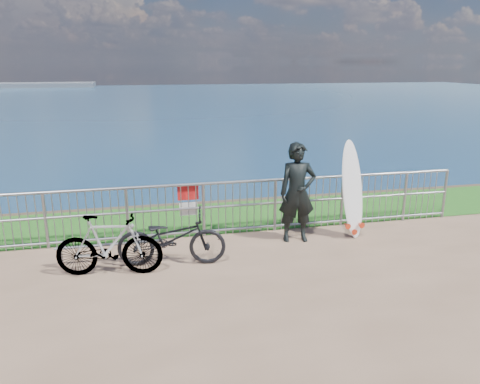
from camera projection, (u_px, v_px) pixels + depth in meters
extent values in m
plane|color=#1B5417|center=(219.00, 217.00, 10.70)|extent=(120.00, 120.00, 0.00)
cube|color=brown|center=(212.00, 292.00, 12.51)|extent=(120.00, 0.30, 5.00)
plane|color=navy|center=(143.00, 105.00, 94.11)|extent=(260.00, 260.00, 0.00)
cylinder|color=gray|center=(228.00, 182.00, 9.38)|extent=(10.00, 0.06, 0.06)
cylinder|color=gray|center=(228.00, 206.00, 9.51)|extent=(10.00, 0.05, 0.05)
cylinder|color=gray|center=(228.00, 229.00, 9.64)|extent=(10.00, 0.05, 0.05)
cylinder|color=gray|center=(46.00, 221.00, 8.79)|extent=(0.06, 0.06, 1.10)
cylinder|color=gray|center=(127.00, 215.00, 9.10)|extent=(0.06, 0.06, 1.10)
cylinder|color=gray|center=(204.00, 210.00, 9.42)|extent=(0.06, 0.06, 1.10)
cylinder|color=gray|center=(275.00, 205.00, 9.73)|extent=(0.06, 0.06, 1.10)
cylinder|color=gray|center=(342.00, 201.00, 10.05)|extent=(0.06, 0.06, 1.10)
cylinder|color=gray|center=(405.00, 197.00, 10.36)|extent=(0.06, 0.06, 1.10)
cylinder|color=gray|center=(445.00, 194.00, 10.57)|extent=(0.06, 0.06, 1.10)
cube|color=red|center=(188.00, 193.00, 9.31)|extent=(0.42, 0.02, 0.30)
cube|color=white|center=(188.00, 193.00, 9.31)|extent=(0.38, 0.01, 0.08)
cube|color=white|center=(188.00, 209.00, 9.40)|extent=(0.36, 0.02, 0.26)
imported|color=black|center=(297.00, 193.00, 9.08)|extent=(0.76, 0.55, 1.96)
ellipsoid|color=white|center=(352.00, 189.00, 9.33)|extent=(0.63, 0.59, 1.97)
cone|color=red|center=(346.00, 225.00, 9.38)|extent=(0.12, 0.21, 0.12)
cone|color=red|center=(360.00, 224.00, 9.44)|extent=(0.12, 0.21, 0.12)
cone|color=red|center=(352.00, 230.00, 9.44)|extent=(0.12, 0.21, 0.12)
imported|color=black|center=(172.00, 238.00, 8.10)|extent=(1.95, 0.91, 0.98)
imported|color=black|center=(109.00, 245.00, 7.69)|extent=(1.80, 0.76, 1.05)
cylinder|color=gray|center=(110.00, 245.00, 8.16)|extent=(1.83, 0.05, 0.05)
cylinder|color=gray|center=(62.00, 258.00, 8.04)|extent=(0.04, 0.04, 0.36)
cylinder|color=gray|center=(158.00, 250.00, 8.38)|extent=(0.04, 0.04, 0.36)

